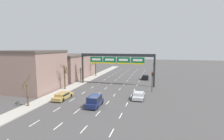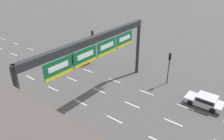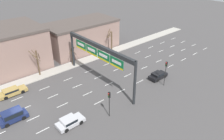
{
  "view_description": "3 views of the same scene",
  "coord_description": "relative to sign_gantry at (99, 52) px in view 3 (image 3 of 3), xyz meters",
  "views": [
    {
      "loc": [
        9.53,
        -26.61,
        9.4
      ],
      "look_at": [
        -0.27,
        11.49,
        4.21
      ],
      "focal_mm": 28.0,
      "sensor_mm": 36.0,
      "label": 1
    },
    {
      "loc": [
        -16.08,
        0.17,
        14.64
      ],
      "look_at": [
        2.1,
        14.25,
        3.29
      ],
      "focal_mm": 35.0,
      "sensor_mm": 36.0,
      "label": 2
    },
    {
      "loc": [
        28.6,
        -6.74,
        22.0
      ],
      "look_at": [
        3.17,
        15.42,
        3.81
      ],
      "focal_mm": 35.0,
      "sensor_mm": 36.0,
      "label": 3
    }
  ],
  "objects": [
    {
      "name": "sidewalk_left",
      "position": [
        -9.65,
        -14.98,
        -6.3
      ],
      "size": [
        2.8,
        110.0,
        0.15
      ],
      "color": "#A8A399",
      "rests_on": "ground_plane"
    },
    {
      "name": "traffic_light_mid_block",
      "position": [
        8.8,
        8.42,
        -2.89
      ],
      "size": [
        0.3,
        0.35,
        4.9
      ],
      "color": "black",
      "rests_on": "ground_plane"
    },
    {
      "name": "suv_navy",
      "position": [
        0.16,
        -16.32,
        -5.41
      ],
      "size": [
        1.88,
        4.07,
        1.75
      ],
      "color": "#19234C",
      "rests_on": "ground_plane"
    },
    {
      "name": "traffic_light_near_gantry",
      "position": [
        8.74,
        -4.97,
        -3.27
      ],
      "size": [
        0.3,
        0.35,
        4.33
      ],
      "color": "black",
      "rests_on": "ground_plane"
    },
    {
      "name": "building_near",
      "position": [
        -17.61,
        -9.19,
        -2.02
      ],
      "size": [
        12.56,
        11.65,
        8.7
      ],
      "color": "gray",
      "rests_on": "ground_plane"
    },
    {
      "name": "sign_gantry",
      "position": [
        0.0,
        0.0,
        0.0
      ],
      "size": [
        18.55,
        0.7,
        7.79
      ],
      "color": "#232628",
      "rests_on": "ground_plane"
    },
    {
      "name": "tree_bare_second",
      "position": [
        -9.62,
        0.14,
        -4.05
      ],
      "size": [
        1.55,
        1.54,
        4.22
      ],
      "color": "brown",
      "rests_on": "sidewalk_left"
    },
    {
      "name": "ground_plane",
      "position": [
        0.0,
        -14.98,
        -6.38
      ],
      "size": [
        220.0,
        220.0,
        0.0
      ],
      "primitive_type": "plane",
      "color": "#474444"
    },
    {
      "name": "car_black",
      "position": [
        6.43,
        9.56,
        -5.67
      ],
      "size": [
        1.83,
        3.98,
        1.32
      ],
      "color": "black",
      "rests_on": "ground_plane"
    },
    {
      "name": "lane_dashes",
      "position": [
        -0.0,
        -1.48,
        -6.37
      ],
      "size": [
        10.02,
        67.0,
        0.01
      ],
      "color": "white",
      "rests_on": "ground_plane"
    },
    {
      "name": "car_silver",
      "position": [
        6.55,
        -10.55,
        -5.67
      ],
      "size": [
        1.96,
        4.05,
        1.31
      ],
      "color": "#B7B7BC",
      "rests_on": "ground_plane"
    },
    {
      "name": "car_gold",
      "position": [
        -6.76,
        -14.1,
        -5.71
      ],
      "size": [
        1.84,
        4.8,
        1.23
      ],
      "color": "#A88947",
      "rests_on": "ground_plane"
    },
    {
      "name": "tree_bare_third",
      "position": [
        -9.98,
        -7.52,
        -3.17
      ],
      "size": [
        1.77,
        1.97,
        5.65
      ],
      "color": "brown",
      "rests_on": "sidewalk_left"
    },
    {
      "name": "building_far",
      "position": [
        -16.01,
        6.94,
        -2.79
      ],
      "size": [
        9.29,
        17.93,
        7.16
      ],
      "color": "gray",
      "rests_on": "ground_plane"
    },
    {
      "name": "tree_bare_furthest",
      "position": [
        -9.65,
        11.33,
        -3.34
      ],
      "size": [
        1.31,
        1.95,
        5.77
      ],
      "color": "brown",
      "rests_on": "sidewalk_left"
    }
  ]
}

